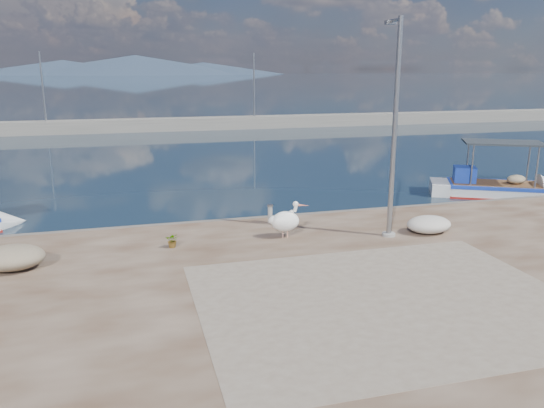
{
  "coord_description": "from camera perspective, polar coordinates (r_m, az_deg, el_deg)",
  "views": [
    {
      "loc": [
        -4.79,
        -13.69,
        5.93
      ],
      "look_at": [
        0.0,
        3.8,
        1.3
      ],
      "focal_mm": 35.0,
      "sensor_mm": 36.0,
      "label": 1
    }
  ],
  "objects": [
    {
      "name": "ground",
      "position": [
        15.67,
        3.71,
        -7.94
      ],
      "size": [
        1400.0,
        1400.0,
        0.0
      ],
      "primitive_type": "plane",
      "color": "#162635",
      "rests_on": "ground"
    },
    {
      "name": "quay",
      "position": [
        10.69,
        14.76,
        -18.28
      ],
      "size": [
        44.0,
        22.0,
        0.5
      ],
      "primitive_type": "cube",
      "color": "#442D1D",
      "rests_on": "ground"
    },
    {
      "name": "quay_patch",
      "position": [
        13.31,
        12.15,
        -10.07
      ],
      "size": [
        9.0,
        7.0,
        0.01
      ],
      "primitive_type": "cube",
      "color": "gray",
      "rests_on": "quay"
    },
    {
      "name": "breakwater",
      "position": [
        54.17,
        -10.28,
        8.44
      ],
      "size": [
        120.0,
        2.2,
        7.5
      ],
      "color": "gray",
      "rests_on": "ground"
    },
    {
      "name": "mountains",
      "position": [
        663.77,
        -14.98,
        14.15
      ],
      "size": [
        370.0,
        280.0,
        22.0
      ],
      "color": "#28384C",
      "rests_on": "ground"
    },
    {
      "name": "boat_right",
      "position": [
        27.67,
        22.99,
        1.3
      ],
      "size": [
        6.6,
        4.79,
        3.06
      ],
      "rotation": [
        0.0,
        0.0,
        -0.48
      ],
      "color": "white",
      "rests_on": "ground"
    },
    {
      "name": "pelican",
      "position": [
        17.46,
        1.5,
        -1.8
      ],
      "size": [
        1.3,
        0.75,
        1.24
      ],
      "rotation": [
        0.0,
        0.0,
        -0.2
      ],
      "color": "tan",
      "rests_on": "quay"
    },
    {
      "name": "lamp_post",
      "position": [
        17.56,
        12.96,
        6.99
      ],
      "size": [
        0.44,
        0.96,
        7.0
      ],
      "color": "gray",
      "rests_on": "quay"
    },
    {
      "name": "bollard_near",
      "position": [
        19.21,
        -0.21,
        -0.96
      ],
      "size": [
        0.22,
        0.22,
        0.68
      ],
      "color": "gray",
      "rests_on": "quay"
    },
    {
      "name": "potted_plant",
      "position": [
        16.89,
        -10.63,
        -3.85
      ],
      "size": [
        0.5,
        0.46,
        0.47
      ],
      "primitive_type": "imported",
      "rotation": [
        0.0,
        0.0,
        -0.26
      ],
      "color": "#33722D",
      "rests_on": "quay"
    },
    {
      "name": "net_pile_d",
      "position": [
        18.84,
        16.52,
        -2.12
      ],
      "size": [
        1.55,
        1.16,
        0.58
      ],
      "primitive_type": "ellipsoid",
      "color": "silver",
      "rests_on": "quay"
    },
    {
      "name": "net_pile_b",
      "position": [
        16.48,
        -26.18,
        -5.2
      ],
      "size": [
        1.74,
        1.36,
        0.68
      ],
      "primitive_type": "ellipsoid",
      "color": "gray",
      "rests_on": "quay"
    }
  ]
}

